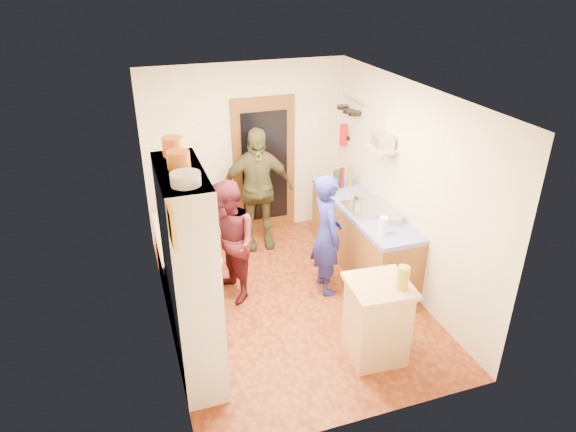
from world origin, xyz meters
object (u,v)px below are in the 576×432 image
island_base (376,322)px  person_hob (330,235)px  person_left (230,241)px  person_back (258,189)px  right_counter_base (362,237)px  hutch_body (191,277)px

island_base → person_hob: size_ratio=0.54×
person_hob → person_left: bearing=80.6°
island_base → person_back: 2.81m
island_base → person_left: bearing=126.7°
person_hob → person_back: person_back is taller
right_counter_base → person_left: bearing=-175.4°
person_back → island_base: bearing=-74.0°
person_hob → person_left: person_hob is taller
person_left → hutch_body: bearing=-43.3°
right_counter_base → person_back: 1.62m
hutch_body → person_back: (1.31, 2.29, -0.20)m
person_hob → person_left: (-1.20, 0.27, -0.01)m
island_base → person_hob: person_hob is taller
person_hob → person_back: bearing=23.7°
person_hob → island_base: bearing=-177.4°
person_hob → person_back: 1.51m
person_left → person_back: bearing=134.9°
hutch_body → person_left: hutch_body is taller
person_left → person_back: 1.33m
right_counter_base → person_left: (-1.87, -0.15, 0.36)m
right_counter_base → island_base: bearing=-111.5°
right_counter_base → person_hob: person_hob is taller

